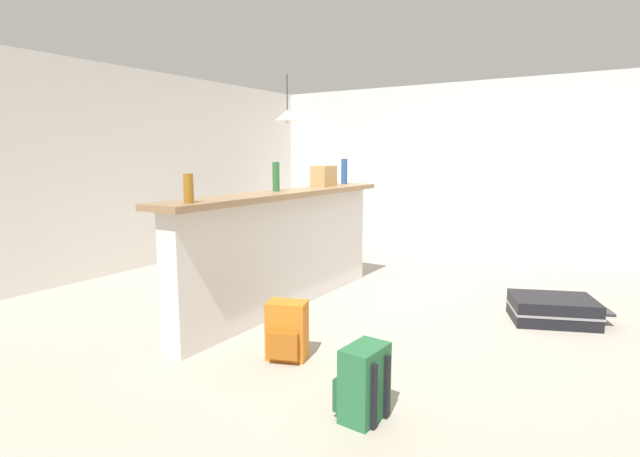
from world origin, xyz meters
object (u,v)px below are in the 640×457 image
at_px(dining_chair_near_partition, 324,225).
at_px(backpack_orange, 287,332).
at_px(grocery_bag, 324,176).
at_px(backpack_green, 363,383).
at_px(bottle_blue, 344,171).
at_px(bottle_green, 276,177).
at_px(bottle_amber, 189,188).
at_px(dining_table, 288,213).
at_px(pendant_lamp, 287,115).
at_px(suitcase_flat_black, 553,310).

relative_size(dining_chair_near_partition, backpack_orange, 2.21).
xyz_separation_m(grocery_bag, backpack_orange, (-1.74, -0.77, -1.02)).
bearing_deg(backpack_green, bottle_blue, 31.39).
distance_m(bottle_green, backpack_orange, 1.59).
bearing_deg(bottle_amber, bottle_blue, 3.59).
bearing_deg(bottle_green, dining_table, 33.09).
bearing_deg(grocery_bag, pendant_lamp, 49.65).
relative_size(grocery_bag, dining_table, 0.24).
bearing_deg(bottle_amber, dining_chair_near_partition, 14.12).
xyz_separation_m(bottle_blue, dining_chair_near_partition, (0.54, 0.61, -0.74)).
bearing_deg(bottle_amber, backpack_orange, -66.41).
bearing_deg(dining_chair_near_partition, backpack_orange, -153.14).
xyz_separation_m(bottle_green, suitcase_flat_black, (0.96, -2.28, -1.14)).
xyz_separation_m(dining_chair_near_partition, backpack_green, (-3.20, -2.24, -0.31)).
distance_m(dining_chair_near_partition, backpack_green, 3.92).
bearing_deg(dining_table, bottle_blue, -114.21).
xyz_separation_m(bottle_green, backpack_orange, (-0.91, -0.77, -1.05)).
height_order(bottle_amber, dining_chair_near_partition, bottle_amber).
bearing_deg(grocery_bag, backpack_orange, -156.26).
relative_size(bottle_amber, backpack_orange, 0.49).
xyz_separation_m(bottle_amber, bottle_green, (1.19, 0.13, 0.03)).
xyz_separation_m(bottle_blue, backpack_green, (-2.67, -1.63, -1.06)).
height_order(dining_chair_near_partition, backpack_orange, dining_chair_near_partition).
distance_m(dining_chair_near_partition, backpack_orange, 3.13).
xyz_separation_m(bottle_blue, dining_table, (0.53, 1.19, -0.61)).
height_order(bottle_amber, backpack_orange, bottle_amber).
height_order(bottle_amber, dining_table, bottle_amber).
xyz_separation_m(dining_chair_near_partition, backpack_orange, (-2.78, -1.41, -0.31)).
bearing_deg(dining_table, dining_chair_near_partition, -89.43).
relative_size(bottle_amber, suitcase_flat_black, 0.23).
relative_size(dining_chair_near_partition, backpack_green, 2.21).
bearing_deg(backpack_green, pendant_lamp, 41.28).
bearing_deg(bottle_blue, bottle_amber, -176.41).
bearing_deg(dining_table, pendant_lamp, -112.59).
distance_m(suitcase_flat_black, backpack_green, 2.40).
xyz_separation_m(bottle_blue, backpack_orange, (-2.24, -0.80, -1.06)).
bearing_deg(backpack_orange, dining_chair_near_partition, 26.86).
height_order(bottle_blue, backpack_orange, bottle_blue).
height_order(dining_table, dining_chair_near_partition, dining_chair_near_partition).
height_order(dining_table, suitcase_flat_black, dining_table).
bearing_deg(dining_table, grocery_bag, -130.26).
xyz_separation_m(bottle_blue, pendant_lamp, (0.53, 1.18, 0.71)).
distance_m(bottle_amber, bottle_green, 1.20).
xyz_separation_m(pendant_lamp, backpack_orange, (-2.77, -1.98, -1.76)).
bearing_deg(bottle_blue, backpack_green, -148.61).
relative_size(bottle_amber, dining_chair_near_partition, 0.22).
relative_size(pendant_lamp, suitcase_flat_black, 0.73).
height_order(bottle_blue, dining_table, bottle_blue).
distance_m(suitcase_flat_black, backpack_orange, 2.41).
bearing_deg(bottle_amber, suitcase_flat_black, -44.97).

